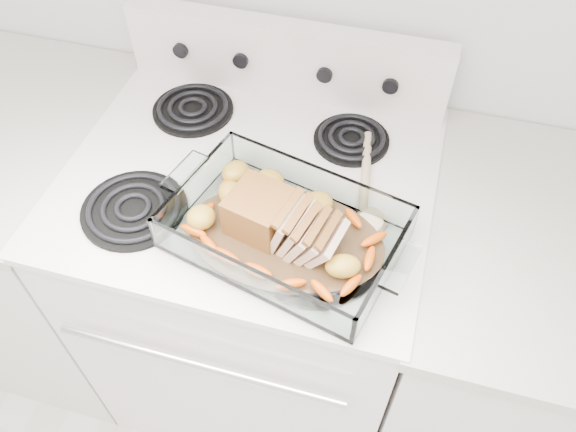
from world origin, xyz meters
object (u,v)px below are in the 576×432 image
(counter_left, at_px, (45,239))
(baking_dish, at_px, (285,233))
(counter_right, at_px, (504,351))
(pork_roast, at_px, (274,221))
(electric_range, at_px, (258,288))

(counter_left, xyz_separation_m, baking_dish, (0.79, -0.15, 0.50))
(counter_right, xyz_separation_m, pork_roast, (-0.56, -0.15, 0.53))
(electric_range, height_order, pork_roast, electric_range)
(electric_range, relative_size, baking_dish, 2.69)
(counter_left, relative_size, counter_right, 1.00)
(electric_range, xyz_separation_m, pork_roast, (0.10, -0.15, 0.51))
(electric_range, relative_size, counter_left, 1.20)
(counter_left, distance_m, pork_roast, 0.94)
(electric_range, bearing_deg, counter_left, -179.90)
(baking_dish, bearing_deg, electric_range, 142.72)
(counter_right, relative_size, pork_roast, 4.23)
(electric_range, xyz_separation_m, baking_dish, (0.12, -0.15, 0.48))
(electric_range, bearing_deg, counter_right, -0.10)
(counter_left, height_order, baking_dish, baking_dish)
(counter_left, relative_size, baking_dish, 2.25)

